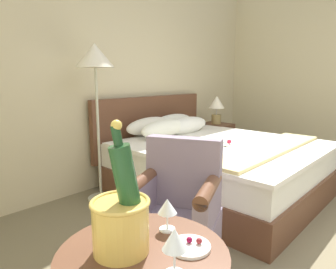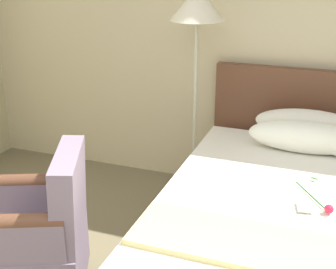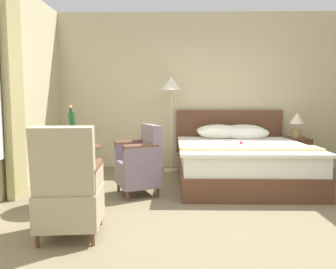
{
  "view_description": "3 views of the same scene",
  "coord_description": "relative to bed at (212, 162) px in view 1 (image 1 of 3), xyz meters",
  "views": [
    {
      "loc": [
        -2.39,
        -0.14,
        1.32
      ],
      "look_at": [
        -0.74,
        1.39,
        0.89
      ],
      "focal_mm": 32.0,
      "sensor_mm": 36.0,
      "label": 1
    },
    {
      "loc": [
        0.35,
        -0.73,
        1.86
      ],
      "look_at": [
        -0.49,
        1.54,
        0.92
      ],
      "focal_mm": 50.0,
      "sensor_mm": 36.0,
      "label": 2
    },
    {
      "loc": [
        -0.58,
        -3.19,
        1.23
      ],
      "look_at": [
        -0.66,
        1.26,
        0.77
      ],
      "focal_mm": 35.0,
      "sensor_mm": 36.0,
      "label": 3
    }
  ],
  "objects": [
    {
      "name": "wall_headboard_side",
      "position": [
        -0.43,
        1.14,
        1.07
      ],
      "size": [
        5.49,
        0.12,
        2.82
      ],
      "color": "beige",
      "rests_on": "ground"
    },
    {
      "name": "bed",
      "position": [
        0.0,
        0.0,
        0.0
      ],
      "size": [
        1.91,
        2.19,
        1.07
      ],
      "color": "brown",
      "rests_on": "ground"
    },
    {
      "name": "nightstand",
      "position": [
        1.11,
        0.69,
        -0.04
      ],
      "size": [
        0.43,
        0.46,
        0.6
      ],
      "color": "brown",
      "rests_on": "ground"
    },
    {
      "name": "bedside_lamp",
      "position": [
        1.11,
        0.69,
        0.54
      ],
      "size": [
        0.25,
        0.25,
        0.43
      ],
      "color": "olive",
      "rests_on": "nightstand"
    },
    {
      "name": "floor_lamp_brass",
      "position": [
        -1.05,
        0.72,
        1.08
      ],
      "size": [
        0.38,
        0.38,
        1.65
      ],
      "color": "#B9B9A0",
      "rests_on": "ground"
    },
    {
      "name": "champagne_bucket",
      "position": [
        -2.21,
        -1.13,
        0.5
      ],
      "size": [
        0.21,
        0.21,
        0.48
      ],
      "color": "gold",
      "rests_on": "side_table_round"
    },
    {
      "name": "wine_glass_near_bucket",
      "position": [
        -2.19,
        -1.36,
        0.48
      ],
      "size": [
        0.08,
        0.08,
        0.16
      ],
      "color": "white",
      "rests_on": "side_table_round"
    },
    {
      "name": "wine_glass_near_edge",
      "position": [
        -2.0,
        -1.14,
        0.46
      ],
      "size": [
        0.08,
        0.08,
        0.13
      ],
      "color": "white",
      "rests_on": "side_table_round"
    },
    {
      "name": "snack_plate",
      "position": [
        -2.04,
        -1.29,
        0.37
      ],
      "size": [
        0.16,
        0.16,
        0.04
      ],
      "color": "white",
      "rests_on": "side_table_round"
    },
    {
      "name": "armchair_by_window",
      "position": [
        -1.45,
        -0.72,
        0.08
      ],
      "size": [
        0.67,
        0.68,
        0.92
      ],
      "color": "brown",
      "rests_on": "ground"
    }
  ]
}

